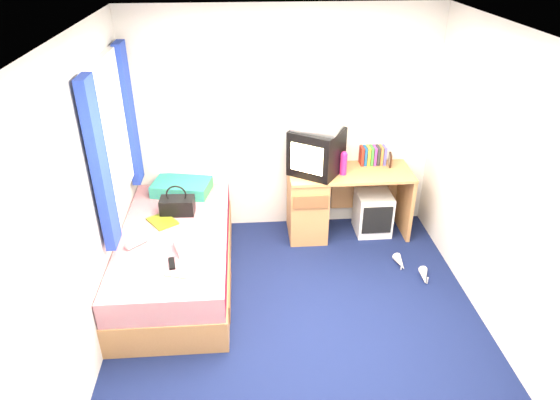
{
  "coord_description": "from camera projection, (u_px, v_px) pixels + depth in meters",
  "views": [
    {
      "loc": [
        -0.41,
        -3.26,
        3.02
      ],
      "look_at": [
        -0.11,
        0.7,
        0.84
      ],
      "focal_mm": 32.0,
      "sensor_mm": 36.0,
      "label": 1
    }
  ],
  "objects": [
    {
      "name": "ground",
      "position": [
        299.0,
        323.0,
        4.33
      ],
      "size": [
        3.4,
        3.4,
        0.0
      ],
      "primitive_type": "plane",
      "color": "#0C1438",
      "rests_on": "ground"
    },
    {
      "name": "room_shell",
      "position": [
        303.0,
        172.0,
        3.63
      ],
      "size": [
        3.4,
        3.4,
        3.4
      ],
      "color": "white",
      "rests_on": "ground"
    },
    {
      "name": "bed",
      "position": [
        177.0,
        256.0,
        4.74
      ],
      "size": [
        1.01,
        2.0,
        0.54
      ],
      "color": "tan",
      "rests_on": "ground"
    },
    {
      "name": "pillow",
      "position": [
        182.0,
        187.0,
        5.26
      ],
      "size": [
        0.65,
        0.48,
        0.13
      ],
      "primitive_type": "cube",
      "rotation": [
        0.0,
        0.0,
        -0.21
      ],
      "color": "#18669C",
      "rests_on": "bed"
    },
    {
      "name": "desk",
      "position": [
        323.0,
        200.0,
        5.41
      ],
      "size": [
        1.3,
        0.55,
        0.75
      ],
      "color": "tan",
      "rests_on": "ground"
    },
    {
      "name": "storage_cube",
      "position": [
        373.0,
        213.0,
        5.52
      ],
      "size": [
        0.38,
        0.38,
        0.47
      ],
      "primitive_type": "cube",
      "rotation": [
        0.0,
        0.0,
        0.0
      ],
      "color": "white",
      "rests_on": "ground"
    },
    {
      "name": "crt_tv",
      "position": [
        316.0,
        151.0,
        5.13
      ],
      "size": [
        0.64,
        0.63,
        0.47
      ],
      "rotation": [
        0.0,
        0.0,
        -0.6
      ],
      "color": "black",
      "rests_on": "desk"
    },
    {
      "name": "vcr",
      "position": [
        318.0,
        126.0,
        5.0
      ],
      "size": [
        0.56,
        0.5,
        0.09
      ],
      "primitive_type": "cube",
      "rotation": [
        0.0,
        0.0,
        -0.5
      ],
      "color": "#BBBBBD",
      "rests_on": "crt_tv"
    },
    {
      "name": "book_row",
      "position": [
        373.0,
        155.0,
        5.38
      ],
      "size": [
        0.27,
        0.13,
        0.2
      ],
      "color": "maroon",
      "rests_on": "desk"
    },
    {
      "name": "picture_frame",
      "position": [
        390.0,
        160.0,
        5.35
      ],
      "size": [
        0.04,
        0.12,
        0.14
      ],
      "primitive_type": "cube",
      "rotation": [
        0.0,
        0.0,
        -0.17
      ],
      "color": "black",
      "rests_on": "desk"
    },
    {
      "name": "pink_water_bottle",
      "position": [
        343.0,
        164.0,
        5.14
      ],
      "size": [
        0.08,
        0.08,
        0.23
      ],
      "primitive_type": "cylinder",
      "rotation": [
        0.0,
        0.0,
        -0.12
      ],
      "color": "#DE1F6E",
      "rests_on": "desk"
    },
    {
      "name": "aerosol_can",
      "position": [
        338.0,
        162.0,
        5.23
      ],
      "size": [
        0.06,
        0.06,
        0.19
      ],
      "primitive_type": "cylinder",
      "rotation": [
        0.0,
        0.0,
        0.11
      ],
      "color": "white",
      "rests_on": "desk"
    },
    {
      "name": "handbag",
      "position": [
        177.0,
        205.0,
        4.86
      ],
      "size": [
        0.33,
        0.2,
        0.3
      ],
      "rotation": [
        0.0,
        0.0,
        -0.04
      ],
      "color": "black",
      "rests_on": "bed"
    },
    {
      "name": "towel",
      "position": [
        192.0,
        244.0,
        4.35
      ],
      "size": [
        0.35,
        0.32,
        0.1
      ],
      "primitive_type": "cube",
      "rotation": [
        0.0,
        0.0,
        0.33
      ],
      "color": "silver",
      "rests_on": "bed"
    },
    {
      "name": "magazine",
      "position": [
        162.0,
        221.0,
        4.76
      ],
      "size": [
        0.33,
        0.35,
        0.01
      ],
      "primitive_type": "cube",
      "rotation": [
        0.0,
        0.0,
        0.61
      ],
      "color": "#C8D818",
      "rests_on": "bed"
    },
    {
      "name": "water_bottle",
      "position": [
        136.0,
        242.0,
        4.39
      ],
      "size": [
        0.19,
        0.19,
        0.07
      ],
      "primitive_type": "cylinder",
      "rotation": [
        0.0,
        1.57,
        0.78
      ],
      "color": "silver",
      "rests_on": "bed"
    },
    {
      "name": "colour_swatch_fan",
      "position": [
        178.0,
        275.0,
        4.02
      ],
      "size": [
        0.23,
        0.12,
        0.01
      ],
      "primitive_type": "cube",
      "rotation": [
        0.0,
        0.0,
        -0.28
      ],
      "color": "gold",
      "rests_on": "bed"
    },
    {
      "name": "remote_control",
      "position": [
        172.0,
        263.0,
        4.16
      ],
      "size": [
        0.08,
        0.17,
        0.02
      ],
      "primitive_type": "cube",
      "rotation": [
        0.0,
        0.0,
        0.19
      ],
      "color": "black",
      "rests_on": "bed"
    },
    {
      "name": "window_assembly",
      "position": [
        114.0,
        136.0,
        4.33
      ],
      "size": [
        0.11,
        1.42,
        1.4
      ],
      "color": "silver",
      "rests_on": "room_shell"
    },
    {
      "name": "white_heels",
      "position": [
        412.0,
        269.0,
        4.93
      ],
      "size": [
        0.29,
        0.47,
        0.09
      ],
      "color": "beige",
      "rests_on": "ground"
    }
  ]
}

